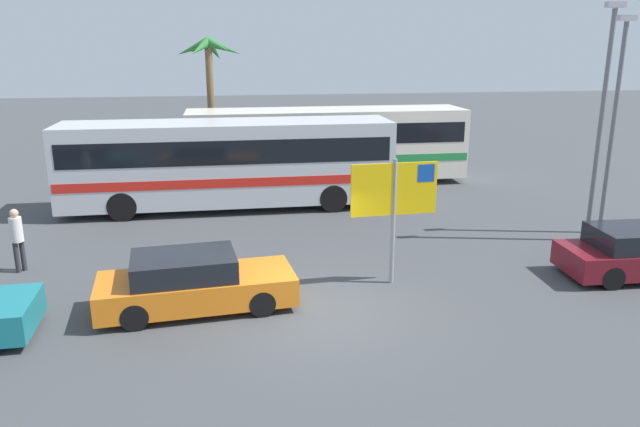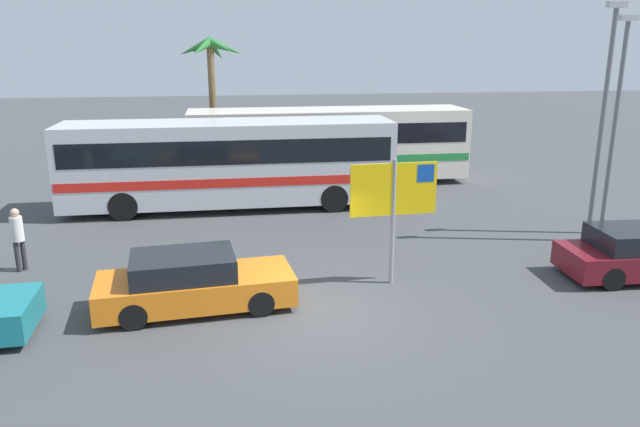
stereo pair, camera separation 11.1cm
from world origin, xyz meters
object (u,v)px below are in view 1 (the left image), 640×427
bus_front_coach (228,160)px  car_orange (194,283)px  pedestrian_by_bus (17,235)px  ferry_sign (396,194)px  bus_rear_coach (327,142)px

bus_front_coach → car_orange: size_ratio=2.60×
pedestrian_by_bus → bus_front_coach: bearing=-94.3°
car_orange → pedestrian_by_bus: size_ratio=2.64×
car_orange → ferry_sign: bearing=4.0°
bus_front_coach → pedestrian_by_bus: (-5.63, -5.74, -0.77)m
bus_front_coach → pedestrian_by_bus: bus_front_coach is taller
ferry_sign → bus_rear_coach: bearing=85.1°
ferry_sign → pedestrian_by_bus: bearing=162.8°
ferry_sign → pedestrian_by_bus: (-9.62, 2.33, -1.31)m
bus_rear_coach → pedestrian_by_bus: 13.62m
ferry_sign → pedestrian_by_bus: ferry_sign is taller
bus_rear_coach → pedestrian_by_bus: size_ratio=6.86×
bus_rear_coach → pedestrian_by_bus: (-9.89, -9.34, -0.77)m
bus_rear_coach → car_orange: size_ratio=2.60×
bus_front_coach → pedestrian_by_bus: size_ratio=6.86×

